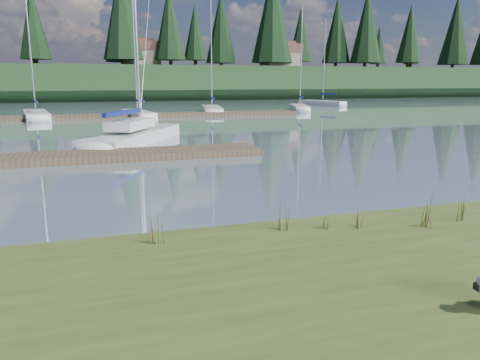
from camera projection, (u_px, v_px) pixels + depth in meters
name	position (u px, v px, depth m)	size (l,w,h in m)	color
ground	(123.00, 118.00, 38.23)	(200.00, 200.00, 0.00)	gray
ridge	(104.00, 83.00, 77.77)	(200.00, 20.00, 5.00)	#1A3319
sailboat_main	(140.00, 133.00, 23.58)	(6.09, 9.20, 13.52)	silver
dock_near	(52.00, 158.00, 17.45)	(16.00, 2.00, 0.30)	#4C3D2C
dock_far	(147.00, 115.00, 38.80)	(26.00, 2.20, 0.30)	#4C3D2C
sailboat_bg_1	(35.00, 114.00, 38.01)	(2.88, 8.60, 12.55)	silver
sailboat_bg_2	(136.00, 113.00, 38.76)	(2.54, 7.51, 11.15)	silver
sailboat_bg_3	(212.00, 109.00, 44.79)	(3.00, 8.11, 11.70)	silver
sailboat_bg_4	(299.00, 107.00, 47.56)	(3.45, 7.01, 10.34)	silver
sailboat_bg_5	(319.00, 102.00, 57.84)	(3.94, 7.15, 10.31)	silver
weed_0	(283.00, 216.00, 8.38)	(0.17, 0.14, 0.65)	#475B23
weed_1	(327.00, 219.00, 8.51)	(0.17, 0.14, 0.41)	#475B23
weed_2	(429.00, 212.00, 8.55)	(0.17, 0.14, 0.71)	#475B23
weed_3	(158.00, 230.00, 7.72)	(0.17, 0.14, 0.55)	#475B23
weed_4	(358.00, 219.00, 8.57)	(0.17, 0.14, 0.38)	#475B23
weed_5	(461.00, 207.00, 8.95)	(0.17, 0.14, 0.68)	#475B23
mud_lip	(240.00, 240.00, 8.78)	(60.00, 0.50, 0.14)	#33281C
conifer_3	(33.00, 22.00, 71.94)	(4.84, 4.84, 12.25)	#382619
conifer_4	(122.00, 12.00, 69.93)	(6.16, 6.16, 15.10)	#382619
conifer_5	(195.00, 32.00, 77.70)	(3.96, 3.96, 10.35)	#382619
conifer_6	(272.00, 14.00, 79.05)	(7.04, 7.04, 17.00)	#382619
conifer_7	(337.00, 30.00, 86.38)	(5.28, 5.28, 13.20)	#382619
conifer_8	(410.00, 34.00, 86.67)	(4.62, 4.62, 11.77)	#382619
conifer_9	(456.00, 30.00, 93.05)	(5.94, 5.94, 14.62)	#382619
house_1	(140.00, 54.00, 76.69)	(6.30, 5.30, 4.65)	gray
house_2	(280.00, 55.00, 81.97)	(6.30, 5.30, 4.65)	gray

